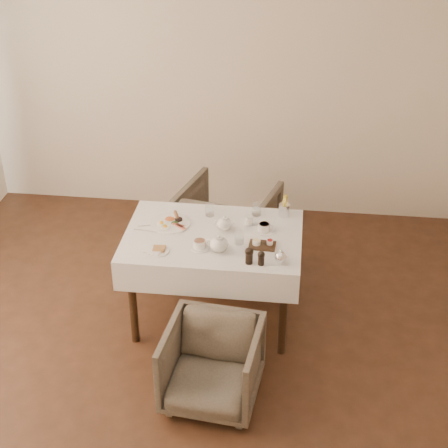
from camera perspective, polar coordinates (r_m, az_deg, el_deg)
table at (r=5.02m, az=-0.92°, el=-2.03°), size 1.28×0.88×0.75m
armchair_near at (r=4.56m, az=-1.00°, el=-11.64°), size 0.67×0.68×0.56m
armchair_far at (r=5.84m, az=0.22°, el=-0.17°), size 0.94×0.95×0.71m
breakfast_plate at (r=5.10m, az=-4.47°, el=0.14°), size 0.30×0.30×0.04m
side_plate at (r=4.79m, az=-5.63°, el=-2.19°), size 0.18×0.17×0.02m
teapot_centre at (r=4.98m, az=0.05°, el=0.10°), size 0.16×0.12×0.12m
teapot_front at (r=4.73m, az=-0.42°, el=-1.61°), size 0.20×0.17×0.14m
creamer at (r=5.06m, az=2.09°, el=0.31°), size 0.07×0.07×0.07m
teacup_near at (r=4.79m, az=-2.03°, el=-1.73°), size 0.13×0.13×0.07m
teacup_far at (r=4.98m, az=3.35°, el=-0.33°), size 0.13×0.13×0.07m
glass_left at (r=5.17m, az=-1.18°, el=1.19°), size 0.07×0.07×0.10m
glass_mid at (r=4.83m, az=1.27°, el=-1.12°), size 0.08×0.08×0.10m
glass_right at (r=5.18m, az=2.71°, el=1.25°), size 0.09×0.09×0.10m
condiment_board at (r=4.82m, az=3.18°, el=-1.70°), size 0.19×0.13×0.05m
pepper_mill_left at (r=4.62m, az=2.10°, el=-2.63°), size 0.07×0.07×0.12m
pepper_mill_right at (r=4.61m, az=3.11°, el=-2.83°), size 0.05×0.05×0.10m
silver_pot at (r=4.63m, az=4.72°, el=-2.70°), size 0.11×0.09×0.11m
fries_cup at (r=5.17m, az=5.03°, el=1.43°), size 0.08×0.08×0.17m
cutlery_fork at (r=5.09m, az=-6.09°, el=-0.11°), size 0.20×0.07×0.00m
cutlery_knife at (r=5.03m, az=-6.56°, el=-0.55°), size 0.18×0.03×0.00m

